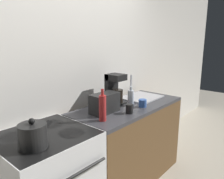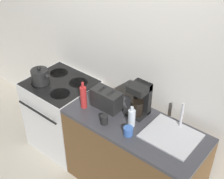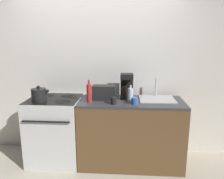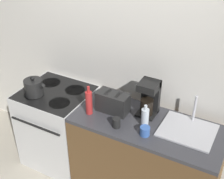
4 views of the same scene
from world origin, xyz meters
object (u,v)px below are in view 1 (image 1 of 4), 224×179
bottle_red (103,108)px  cup_blue (143,103)px  cup_black (129,109)px  toaster (105,103)px  coffee_maker (114,89)px  kettle (33,136)px  bottle_clear (131,98)px

bottle_red → cup_blue: bottle_red is taller
bottle_red → cup_black: bearing=-10.8°
toaster → cup_black: 0.26m
coffee_maker → cup_blue: coffee_maker is taller
kettle → cup_blue: 1.29m
toaster → bottle_clear: size_ratio=1.41×
toaster → bottle_red: size_ratio=1.04×
coffee_maker → bottle_red: bearing=-150.6°
kettle → bottle_clear: bearing=3.3°
bottle_clear → cup_black: size_ratio=2.34×
kettle → cup_blue: (1.29, -0.05, -0.05)m
coffee_maker → cup_black: 0.40m
cup_blue → cup_black: cup_black is taller
kettle → bottle_clear: 1.23m
kettle → coffee_maker: (1.18, 0.27, 0.09)m
toaster → coffee_maker: bearing=23.4°
kettle → coffee_maker: size_ratio=0.71×
toaster → cup_blue: bearing=-24.0°
bottle_clear → cup_blue: size_ratio=2.49×
bottle_red → cup_black: (0.33, -0.06, -0.08)m
bottle_red → cup_blue: 0.61m
kettle → toaster: (0.87, 0.13, 0.01)m
bottle_red → bottle_clear: (0.55, 0.08, -0.03)m
toaster → bottle_red: bottle_red is taller
bottle_clear → cup_blue: bottle_clear is taller
cup_black → cup_blue: bearing=4.1°
toaster → coffee_maker: (0.31, 0.14, 0.08)m
coffee_maker → bottle_clear: coffee_maker is taller
coffee_maker → bottle_clear: size_ratio=1.58×
cup_blue → toaster: bearing=156.0°
bottle_red → bottle_clear: bottle_red is taller
kettle → bottle_clear: bottle_clear is taller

